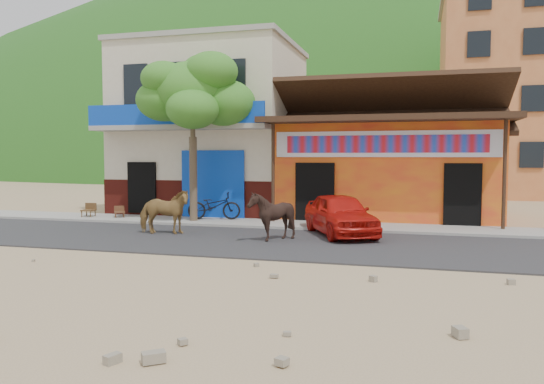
{
  "coord_description": "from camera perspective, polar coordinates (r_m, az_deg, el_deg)",
  "views": [
    {
      "loc": [
        3.19,
        -11.7,
        2.44
      ],
      "look_at": [
        -0.9,
        3.0,
        1.4
      ],
      "focal_mm": 35.0,
      "sensor_mm": 36.0,
      "label": 1
    }
  ],
  "objects": [
    {
      "name": "ground",
      "position": [
        12.37,
        0.28,
        -7.48
      ],
      "size": [
        120.0,
        120.0,
        0.0
      ],
      "primitive_type": "plane",
      "color": "#9E825B",
      "rests_on": "ground"
    },
    {
      "name": "road",
      "position": [
        14.76,
        2.85,
        -5.55
      ],
      "size": [
        60.0,
        5.0,
        0.04
      ],
      "primitive_type": "cube",
      "color": "#28282B",
      "rests_on": "ground"
    },
    {
      "name": "sidewalk",
      "position": [
        18.14,
        5.28,
        -3.65
      ],
      "size": [
        60.0,
        2.0,
        0.12
      ],
      "primitive_type": "cube",
      "color": "gray",
      "rests_on": "ground"
    },
    {
      "name": "dance_club",
      "position": [
        21.74,
        12.39,
        2.12
      ],
      "size": [
        8.0,
        6.0,
        3.6
      ],
      "primitive_type": "cube",
      "color": "orange",
      "rests_on": "ground"
    },
    {
      "name": "cafe_building",
      "position": [
        23.4,
        -6.33,
        6.47
      ],
      "size": [
        7.0,
        6.0,
        7.0
      ],
      "primitive_type": "cube",
      "color": "beige",
      "rests_on": "ground"
    },
    {
      "name": "apartment_front",
      "position": [
        36.35,
        24.98,
        9.16
      ],
      "size": [
        9.0,
        9.0,
        12.0
      ],
      "primitive_type": "cube",
      "color": "#CC723F",
      "rests_on": "ground"
    },
    {
      "name": "hillside",
      "position": [
        82.32,
        13.42,
        10.47
      ],
      "size": [
        100.0,
        40.0,
        24.0
      ],
      "primitive_type": "ellipsoid",
      "color": "#194C14",
      "rests_on": "ground"
    },
    {
      "name": "tree",
      "position": [
        19.17,
        -8.51,
        5.89
      ],
      "size": [
        3.0,
        3.0,
        6.0
      ],
      "primitive_type": null,
      "color": "#2D721E",
      "rests_on": "sidewalk"
    },
    {
      "name": "cow_tan",
      "position": [
        16.59,
        -11.54,
        -2.09
      ],
      "size": [
        1.75,
        1.03,
        1.38
      ],
      "primitive_type": "imported",
      "rotation": [
        0.0,
        0.0,
        1.75
      ],
      "color": "olive",
      "rests_on": "road"
    },
    {
      "name": "cow_dark",
      "position": [
        15.0,
        -0.02,
        -2.58
      ],
      "size": [
        1.48,
        1.36,
        1.42
      ],
      "primitive_type": "imported",
      "rotation": [
        0.0,
        0.0,
        -1.38
      ],
      "color": "black",
      "rests_on": "road"
    },
    {
      "name": "red_car",
      "position": [
        16.26,
        7.33,
        -2.36
      ],
      "size": [
        3.01,
        4.01,
        1.27
      ],
      "primitive_type": "imported",
      "rotation": [
        0.0,
        0.0,
        0.46
      ],
      "color": "red",
      "rests_on": "road"
    },
    {
      "name": "scooter",
      "position": [
        19.45,
        -6.25,
        -1.48
      ],
      "size": [
        2.03,
        1.16,
        1.01
      ],
      "primitive_type": "imported",
      "rotation": [
        0.0,
        0.0,
        1.84
      ],
      "color": "black",
      "rests_on": "sidewalk"
    },
    {
      "name": "cafe_chair_left",
      "position": [
        21.46,
        -19.15,
        -1.23
      ],
      "size": [
        0.49,
        0.49,
        0.96
      ],
      "primitive_type": null,
      "rotation": [
        0.0,
        0.0,
        0.1
      ],
      "color": "#4C3019",
      "rests_on": "sidewalk"
    },
    {
      "name": "cafe_chair_right",
      "position": [
        20.86,
        -16.09,
        -1.53
      ],
      "size": [
        0.52,
        0.52,
        0.8
      ],
      "primitive_type": null,
      "rotation": [
        0.0,
        0.0,
        0.61
      ],
      "color": "#4D2719",
      "rests_on": "sidewalk"
    }
  ]
}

